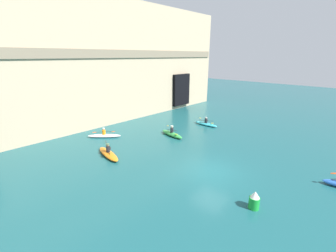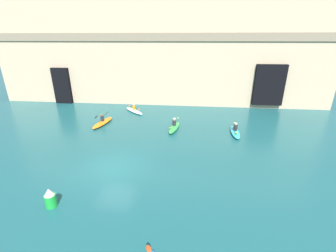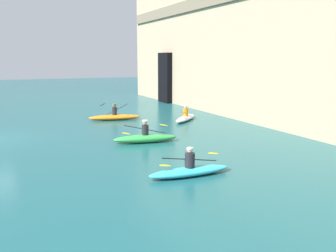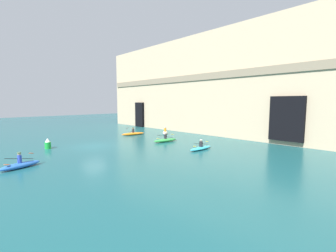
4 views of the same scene
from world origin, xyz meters
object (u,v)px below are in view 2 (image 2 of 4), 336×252
kayak_orange (103,122)px  kayak_green (174,127)px  kayak_cyan (235,131)px  marker_buoy (50,198)px  kayak_white (134,111)px

kayak_orange → kayak_green: size_ratio=1.09×
kayak_orange → kayak_cyan: (13.08, -1.01, -0.01)m
marker_buoy → kayak_orange: bearing=98.7°
kayak_orange → kayak_white: bearing=163.0°
kayak_white → kayak_green: (5.18, -4.87, 0.04)m
kayak_green → kayak_cyan: bearing=94.4°
kayak_white → marker_buoy: marker_buoy is taller
kayak_orange → kayak_green: bearing=95.9°
kayak_orange → kayak_cyan: bearing=95.8°
kayak_white → kayak_green: 7.11m
kayak_cyan → marker_buoy: (-11.26, -10.88, 0.29)m
kayak_orange → marker_buoy: kayak_orange is taller
kayak_white → marker_buoy: bearing=133.5°
kayak_orange → kayak_green: (7.39, -0.56, 0.03)m
kayak_white → kayak_cyan: 12.10m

